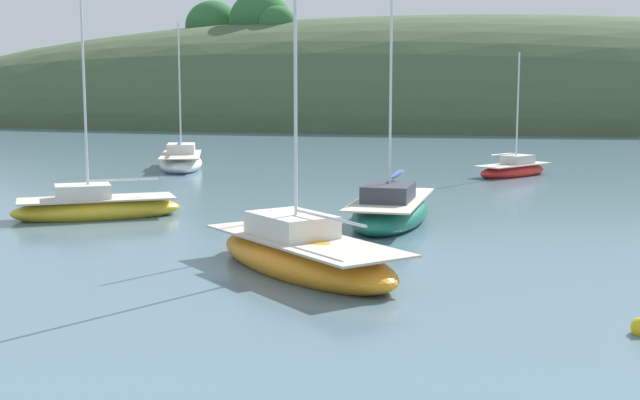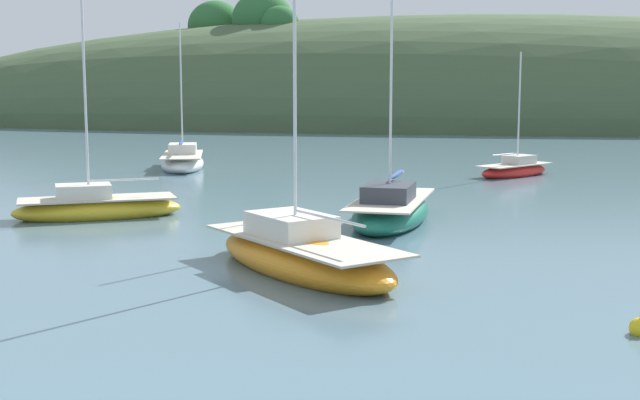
# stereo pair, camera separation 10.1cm
# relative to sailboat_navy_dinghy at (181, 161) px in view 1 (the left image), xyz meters

# --- Properties ---
(far_shoreline_hill) EXTENTS (150.00, 36.00, 28.87)m
(far_shoreline_hill) POSITION_rel_sailboat_navy_dinghy_xyz_m (12.22, 54.21, -0.33)
(far_shoreline_hill) COLOR #425638
(far_shoreline_hill) RESTS_ON ground
(sailboat_navy_dinghy) EXTENTS (4.53, 7.57, 8.66)m
(sailboat_navy_dinghy) POSITION_rel_sailboat_navy_dinghy_xyz_m (0.00, 0.00, 0.00)
(sailboat_navy_dinghy) COLOR white
(sailboat_navy_dinghy) RESTS_ON ground
(sailboat_white_near) EXTENTS (4.56, 5.19, 6.78)m
(sailboat_white_near) POSITION_rel_sailboat_navy_dinghy_xyz_m (18.95, -0.20, -0.10)
(sailboat_white_near) COLOR red
(sailboat_white_near) RESTS_ON ground
(sailboat_red_portside) EXTENTS (2.86, 7.36, 9.93)m
(sailboat_red_portside) POSITION_rel_sailboat_navy_dinghy_xyz_m (14.15, -17.07, 0.01)
(sailboat_red_portside) COLOR #196B56
(sailboat_red_portside) RESTS_ON ground
(sailboat_yellow_far) EXTENTS (6.93, 6.94, 10.30)m
(sailboat_yellow_far) POSITION_rel_sailboat_navy_dinghy_xyz_m (12.73, -25.34, 0.01)
(sailboat_yellow_far) COLOR orange
(sailboat_yellow_far) RESTS_ON ground
(sailboat_cream_ketch) EXTENTS (6.32, 4.82, 8.66)m
(sailboat_cream_ketch) POSITION_rel_sailboat_navy_dinghy_xyz_m (3.34, -17.98, -0.05)
(sailboat_cream_ketch) COLOR gold
(sailboat_cream_ketch) RESTS_ON ground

